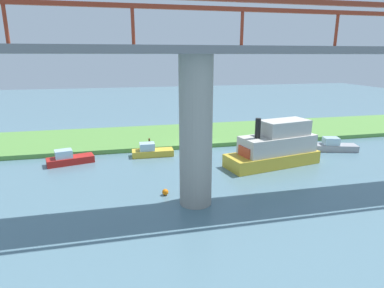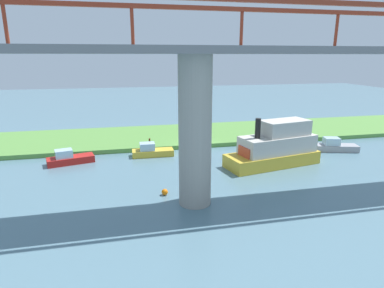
{
  "view_description": "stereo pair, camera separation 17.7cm",
  "coord_description": "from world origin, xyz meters",
  "px_view_note": "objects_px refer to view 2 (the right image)",
  "views": [
    {
      "loc": [
        8.65,
        35.69,
        10.62
      ],
      "look_at": [
        1.63,
        5.0,
        2.0
      ],
      "focal_mm": 30.21,
      "sensor_mm": 36.0,
      "label": 1
    },
    {
      "loc": [
        8.48,
        35.73,
        10.62
      ],
      "look_at": [
        1.63,
        5.0,
        2.0
      ],
      "focal_mm": 30.21,
      "sensor_mm": 36.0,
      "label": 2
    }
  ],
  "objects_px": {
    "bridge_pylon": "(195,133)",
    "marker_buoy": "(165,192)",
    "skiff_small": "(69,158)",
    "riverboat_paddlewheel": "(335,146)",
    "pontoon_yellow": "(152,151)",
    "person_on_bank": "(206,134)",
    "motorboat_red": "(265,148)",
    "houseboat_blue": "(276,147)",
    "mooring_post": "(150,142)"
  },
  "relations": [
    {
      "from": "houseboat_blue",
      "to": "bridge_pylon",
      "type": "bearing_deg",
      "value": 34.74
    },
    {
      "from": "bridge_pylon",
      "to": "pontoon_yellow",
      "type": "distance_m",
      "value": 13.52
    },
    {
      "from": "marker_buoy",
      "to": "pontoon_yellow",
      "type": "bearing_deg",
      "value": -90.06
    },
    {
      "from": "houseboat_blue",
      "to": "mooring_post",
      "type": "bearing_deg",
      "value": -34.86
    },
    {
      "from": "bridge_pylon",
      "to": "marker_buoy",
      "type": "xyz_separation_m",
      "value": [
        2.01,
        -1.88,
        -5.12
      ]
    },
    {
      "from": "pontoon_yellow",
      "to": "marker_buoy",
      "type": "height_order",
      "value": "pontoon_yellow"
    },
    {
      "from": "pontoon_yellow",
      "to": "bridge_pylon",
      "type": "bearing_deg",
      "value": 99.09
    },
    {
      "from": "bridge_pylon",
      "to": "person_on_bank",
      "type": "height_order",
      "value": "bridge_pylon"
    },
    {
      "from": "bridge_pylon",
      "to": "houseboat_blue",
      "type": "bearing_deg",
      "value": -145.26
    },
    {
      "from": "bridge_pylon",
      "to": "person_on_bank",
      "type": "distance_m",
      "value": 17.34
    },
    {
      "from": "mooring_post",
      "to": "riverboat_paddlewheel",
      "type": "relative_size",
      "value": 0.17
    },
    {
      "from": "houseboat_blue",
      "to": "marker_buoy",
      "type": "xyz_separation_m",
      "value": [
        11.85,
        4.95,
        -1.57
      ]
    },
    {
      "from": "bridge_pylon",
      "to": "houseboat_blue",
      "type": "relative_size",
      "value": 1.07
    },
    {
      "from": "bridge_pylon",
      "to": "person_on_bank",
      "type": "relative_size",
      "value": 7.73
    },
    {
      "from": "bridge_pylon",
      "to": "marker_buoy",
      "type": "relative_size",
      "value": 21.49
    },
    {
      "from": "skiff_small",
      "to": "riverboat_paddlewheel",
      "type": "distance_m",
      "value": 29.41
    },
    {
      "from": "houseboat_blue",
      "to": "skiff_small",
      "type": "bearing_deg",
      "value": -13.44
    },
    {
      "from": "person_on_bank",
      "to": "riverboat_paddlewheel",
      "type": "xyz_separation_m",
      "value": [
        -13.78,
        6.19,
        -0.65
      ]
    },
    {
      "from": "person_on_bank",
      "to": "houseboat_blue",
      "type": "relative_size",
      "value": 0.14
    },
    {
      "from": "skiff_small",
      "to": "marker_buoy",
      "type": "height_order",
      "value": "skiff_small"
    },
    {
      "from": "riverboat_paddlewheel",
      "to": "marker_buoy",
      "type": "xyz_separation_m",
      "value": [
        20.92,
        7.96,
        -0.3
      ]
    },
    {
      "from": "marker_buoy",
      "to": "houseboat_blue",
      "type": "bearing_deg",
      "value": -157.34
    },
    {
      "from": "houseboat_blue",
      "to": "riverboat_paddlewheel",
      "type": "bearing_deg",
      "value": -161.6
    },
    {
      "from": "motorboat_red",
      "to": "riverboat_paddlewheel",
      "type": "height_order",
      "value": "riverboat_paddlewheel"
    },
    {
      "from": "houseboat_blue",
      "to": "motorboat_red",
      "type": "relative_size",
      "value": 2.1
    },
    {
      "from": "motorboat_red",
      "to": "skiff_small",
      "type": "bearing_deg",
      "value": -1.54
    },
    {
      "from": "skiff_small",
      "to": "pontoon_yellow",
      "type": "distance_m",
      "value": 8.48
    },
    {
      "from": "riverboat_paddlewheel",
      "to": "pontoon_yellow",
      "type": "xyz_separation_m",
      "value": [
        20.91,
        -2.61,
        -0.02
      ]
    },
    {
      "from": "skiff_small",
      "to": "pontoon_yellow",
      "type": "xyz_separation_m",
      "value": [
        -8.45,
        -0.78,
        -0.01
      ]
    },
    {
      "from": "houseboat_blue",
      "to": "riverboat_paddlewheel",
      "type": "distance_m",
      "value": 9.64
    },
    {
      "from": "mooring_post",
      "to": "pontoon_yellow",
      "type": "height_order",
      "value": "pontoon_yellow"
    },
    {
      "from": "bridge_pylon",
      "to": "skiff_small",
      "type": "xyz_separation_m",
      "value": [
        10.44,
        -11.68,
        -4.83
      ]
    },
    {
      "from": "person_on_bank",
      "to": "motorboat_red",
      "type": "bearing_deg",
      "value": 138.64
    },
    {
      "from": "person_on_bank",
      "to": "bridge_pylon",
      "type": "bearing_deg",
      "value": 72.25
    },
    {
      "from": "mooring_post",
      "to": "skiff_small",
      "type": "xyz_separation_m",
      "value": [
        8.49,
        3.37,
        -0.38
      ]
    },
    {
      "from": "skiff_small",
      "to": "riverboat_paddlewheel",
      "type": "relative_size",
      "value": 0.97
    },
    {
      "from": "riverboat_paddlewheel",
      "to": "mooring_post",
      "type": "bearing_deg",
      "value": -14.0
    },
    {
      "from": "person_on_bank",
      "to": "skiff_small",
      "type": "bearing_deg",
      "value": 15.62
    },
    {
      "from": "person_on_bank",
      "to": "mooring_post",
      "type": "distance_m",
      "value": 7.15
    },
    {
      "from": "person_on_bank",
      "to": "skiff_small",
      "type": "height_order",
      "value": "person_on_bank"
    },
    {
      "from": "skiff_small",
      "to": "mooring_post",
      "type": "bearing_deg",
      "value": -158.36
    },
    {
      "from": "bridge_pylon",
      "to": "mooring_post",
      "type": "xyz_separation_m",
      "value": [
        1.95,
        -15.05,
        -4.45
      ]
    },
    {
      "from": "bridge_pylon",
      "to": "motorboat_red",
      "type": "xyz_separation_m",
      "value": [
        -10.73,
        -11.11,
        -4.84
      ]
    },
    {
      "from": "marker_buoy",
      "to": "riverboat_paddlewheel",
      "type": "bearing_deg",
      "value": -159.16
    },
    {
      "from": "pontoon_yellow",
      "to": "person_on_bank",
      "type": "bearing_deg",
      "value": -153.37
    },
    {
      "from": "bridge_pylon",
      "to": "houseboat_blue",
      "type": "distance_m",
      "value": 12.5
    },
    {
      "from": "bridge_pylon",
      "to": "marker_buoy",
      "type": "height_order",
      "value": "bridge_pylon"
    },
    {
      "from": "riverboat_paddlewheel",
      "to": "marker_buoy",
      "type": "height_order",
      "value": "riverboat_paddlewheel"
    },
    {
      "from": "motorboat_red",
      "to": "pontoon_yellow",
      "type": "height_order",
      "value": "motorboat_red"
    },
    {
      "from": "bridge_pylon",
      "to": "motorboat_red",
      "type": "distance_m",
      "value": 16.18
    }
  ]
}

